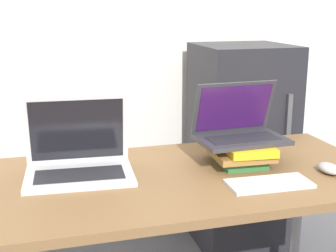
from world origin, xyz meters
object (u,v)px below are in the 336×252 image
object	(u,v)px
laptop_on_books	(239,128)
mini_fridge	(240,148)
wireless_keyboard	(269,183)
mouse	(330,169)
laptop_left	(79,160)
book_stack	(241,151)

from	to	relation	value
laptop_on_books	mini_fridge	world-z (taller)	mini_fridge
wireless_keyboard	mouse	size ratio (longest dim) A/B	2.64
laptop_left	laptop_on_books	bearing A→B (deg)	-2.09
wireless_keyboard	mouse	xyz separation A→B (m)	(0.26, 0.05, 0.01)
laptop_on_books	laptop_left	bearing A→B (deg)	177.91
mouse	laptop_on_books	bearing A→B (deg)	141.33
wireless_keyboard	laptop_on_books	bearing A→B (deg)	89.65
mini_fridge	wireless_keyboard	bearing A→B (deg)	-108.90
laptop_on_books	mouse	bearing A→B (deg)	-38.67
laptop_left	laptop_on_books	distance (m)	0.60
mouse	book_stack	bearing A→B (deg)	144.58
laptop_left	book_stack	world-z (taller)	laptop_left
laptop_left	wireless_keyboard	distance (m)	0.66
laptop_left	mini_fridge	size ratio (longest dim) A/B	0.35
book_stack	wireless_keyboard	xyz separation A→B (m)	(-0.00, -0.23, -0.04)
laptop_left	wireless_keyboard	world-z (taller)	laptop_left
laptop_on_books	mini_fridge	xyz separation A→B (m)	(0.30, 0.63, -0.29)
mouse	mini_fridge	size ratio (longest dim) A/B	0.10
laptop_left	mini_fridge	bearing A→B (deg)	34.23
laptop_left	mini_fridge	xyz separation A→B (m)	(0.90, 0.61, -0.22)
laptop_on_books	mouse	size ratio (longest dim) A/B	3.11
book_stack	mouse	world-z (taller)	book_stack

